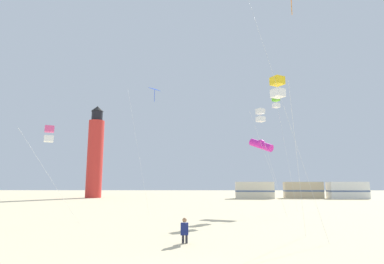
# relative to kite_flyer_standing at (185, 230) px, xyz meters

# --- Properties ---
(kite_flyer_standing) EXTENTS (0.34, 0.51, 1.16)m
(kite_flyer_standing) POSITION_rel_kite_flyer_standing_xyz_m (0.00, 0.00, 0.00)
(kite_flyer_standing) COLOR navy
(kite_flyer_standing) RESTS_ON ground
(kite_diamond_blue) EXTENTS (3.13, 3.13, 11.59)m
(kite_diamond_blue) POSITION_rel_kite_flyer_standing_xyz_m (-3.66, 13.53, 10.22)
(kite_diamond_blue) COLOR silver
(kite_diamond_blue) RESTS_ON ground
(kite_box_gold) EXTENTS (1.57, 1.57, 8.43)m
(kite_box_gold) POSITION_rel_kite_flyer_standing_xyz_m (4.96, 2.07, 7.23)
(kite_box_gold) COLOR silver
(kite_box_gold) RESTS_ON ground
(kite_box_lime) EXTENTS (1.92, 1.92, 11.56)m
(kite_box_lime) POSITION_rel_kite_flyer_standing_xyz_m (8.69, 17.28, 10.35)
(kite_box_lime) COLOR silver
(kite_box_lime) RESTS_ON ground
(kite_box_rainbow) EXTENTS (3.38, 3.19, 6.67)m
(kite_box_rainbow) POSITION_rel_kite_flyer_standing_xyz_m (-9.94, 6.93, 5.47)
(kite_box_rainbow) COLOR silver
(kite_box_rainbow) RESTS_ON ground
(kite_tube_magenta) EXTENTS (3.07, 3.14, 6.95)m
(kite_tube_magenta) POSITION_rel_kite_flyer_standing_xyz_m (6.50, 14.93, 5.63)
(kite_tube_magenta) COLOR silver
(kite_tube_magenta) RESTS_ON ground
(kite_box_white) EXTENTS (2.79, 2.00, 9.08)m
(kite_box_white) POSITION_rel_kite_flyer_standing_xyz_m (6.00, 12.21, 7.87)
(kite_box_white) COLOR silver
(kite_box_white) RESTS_ON ground
(kite_diamond_orange) EXTENTS (3.31, 3.31, 14.02)m
(kite_diamond_orange) POSITION_rel_kite_flyer_standing_xyz_m (6.12, 2.81, 12.44)
(kite_diamond_orange) COLOR silver
(kite_diamond_orange) RESTS_ON ground
(lighthouse_distant) EXTENTS (2.80, 2.80, 16.80)m
(lighthouse_distant) POSITION_rel_kite_flyer_standing_xyz_m (-18.42, 41.37, 7.22)
(lighthouse_distant) COLOR red
(lighthouse_distant) RESTS_ON ground
(rv_van_cream) EXTENTS (6.60, 2.83, 2.80)m
(rv_van_cream) POSITION_rel_kite_flyer_standing_xyz_m (9.96, 39.42, 0.78)
(rv_van_cream) COLOR beige
(rv_van_cream) RESTS_ON ground
(rv_van_tan) EXTENTS (6.58, 2.78, 2.80)m
(rv_van_tan) POSITION_rel_kite_flyer_standing_xyz_m (18.69, 40.95, 0.78)
(rv_van_tan) COLOR #C6B28C
(rv_van_tan) RESTS_ON ground
(rv_van_white) EXTENTS (6.46, 2.38, 2.80)m
(rv_van_white) POSITION_rel_kite_flyer_standing_xyz_m (25.71, 39.57, 0.78)
(rv_van_white) COLOR white
(rv_van_white) RESTS_ON ground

